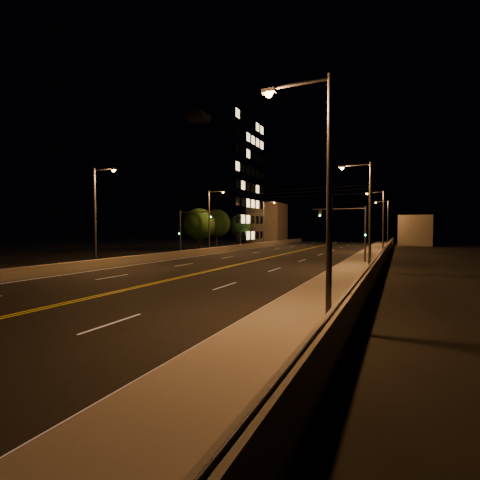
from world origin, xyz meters
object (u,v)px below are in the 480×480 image
at_px(streetlight_0, 321,183).
at_px(tree_2, 240,226).
at_px(streetlight_6, 265,220).
at_px(streetlight_1, 366,209).
at_px(streetlight_3, 386,220).
at_px(traffic_signal_right, 354,227).
at_px(streetlight_5, 211,217).
at_px(building_tower, 198,182).
at_px(tree_1, 216,223).
at_px(streetlight_4, 97,210).
at_px(tree_0, 199,224).
at_px(traffic_signal_left, 188,227).
at_px(streetlight_2, 381,217).

relative_size(streetlight_0, tree_2, 1.38).
bearing_deg(streetlight_6, streetlight_1, -57.72).
bearing_deg(streetlight_3, traffic_signal_right, -92.46).
distance_m(streetlight_5, traffic_signal_right, 21.29).
distance_m(streetlight_1, building_tower, 50.53).
bearing_deg(building_tower, streetlight_5, -54.57).
bearing_deg(tree_1, traffic_signal_right, -38.06).
distance_m(building_tower, tree_2, 13.44).
distance_m(streetlight_4, traffic_signal_right, 23.40).
bearing_deg(building_tower, streetlight_4, -69.85).
relative_size(streetlight_1, tree_2, 1.38).
bearing_deg(building_tower, streetlight_6, -0.48).
bearing_deg(tree_0, tree_2, 96.43).
height_order(streetlight_0, streetlight_4, same).
distance_m(streetlight_1, tree_1, 37.71).
height_order(streetlight_4, tree_0, streetlight_4).
height_order(streetlight_4, traffic_signal_left, streetlight_4).
distance_m(streetlight_5, traffic_signal_left, 7.79).
bearing_deg(streetlight_1, streetlight_6, 122.28).
distance_m(streetlight_4, traffic_signal_left, 12.45).
relative_size(streetlight_6, traffic_signal_right, 1.56).
relative_size(streetlight_6, tree_1, 1.26).
height_order(traffic_signal_right, building_tower, building_tower).
relative_size(streetlight_2, tree_2, 1.38).
height_order(streetlight_3, tree_1, streetlight_3).
relative_size(streetlight_0, traffic_signal_right, 1.56).
bearing_deg(streetlight_2, streetlight_0, -90.00).
distance_m(streetlight_4, tree_2, 41.15).
xyz_separation_m(streetlight_1, tree_0, (-24.50, 14.78, -0.99)).
height_order(streetlight_1, streetlight_5, same).
bearing_deg(streetlight_0, streetlight_3, 90.00).
bearing_deg(streetlight_4, building_tower, 110.15).
distance_m(streetlight_6, tree_2, 5.34).
bearing_deg(tree_2, traffic_signal_right, -48.66).
height_order(streetlight_1, streetlight_6, same).
xyz_separation_m(streetlight_6, tree_0, (-3.08, -19.13, -0.99)).
bearing_deg(traffic_signal_right, streetlight_0, -86.01).
distance_m(streetlight_0, building_tower, 63.41).
distance_m(streetlight_4, building_tower, 44.44).
bearing_deg(streetlight_2, streetlight_3, 90.00).
xyz_separation_m(streetlight_3, building_tower, (-36.47, -7.91, 8.08)).
height_order(traffic_signal_left, tree_0, tree_0).
bearing_deg(streetlight_5, streetlight_6, 90.00).
height_order(traffic_signal_left, tree_2, tree_2).
bearing_deg(tree_1, streetlight_3, 30.49).
distance_m(traffic_signal_right, tree_2, 37.96).
height_order(streetlight_4, traffic_signal_right, streetlight_4).
bearing_deg(streetlight_3, tree_2, -163.02).
relative_size(streetlight_2, streetlight_4, 1.00).
bearing_deg(traffic_signal_right, streetlight_1, -73.51).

